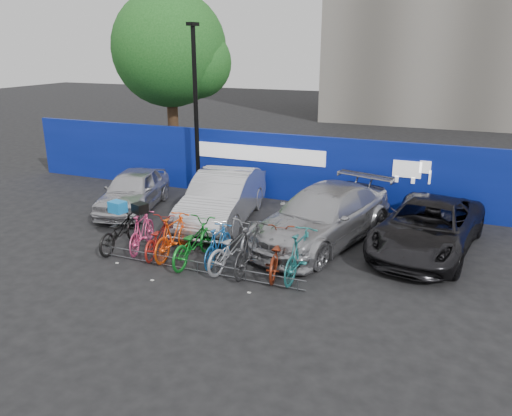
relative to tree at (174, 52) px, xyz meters
The scene contains 21 objects.
ground 13.14m from the tree, 56.03° to the right, with size 100.00×100.00×0.00m, color black.
hoarding 8.80m from the tree, 30.89° to the right, with size 22.00×0.18×2.40m.
tree is the anchor object (origin of this frame).
lamppost 6.14m from the tree, 52.49° to the right, with size 0.25×0.50×6.11m.
bike_rack 13.55m from the tree, 57.55° to the right, with size 5.60×0.03×0.30m.
car_0 8.64m from the tree, 71.40° to the right, with size 1.62×4.02×1.37m, color #BCBBC1.
car_1 10.05m from the tree, 50.87° to the right, with size 1.70×4.88×1.61m, color silver.
car_2 12.55m from the tree, 39.49° to the right, with size 2.19×5.37×1.56m, color #A9A9AE.
car_3 14.52m from the tree, 30.69° to the right, with size 2.31×5.00×1.39m, color black.
bike_0 11.75m from the tree, 68.12° to the right, with size 0.69×1.97×1.04m, color black.
bike_1 11.86m from the tree, 64.82° to the right, with size 0.50×1.76×1.06m, color #F04584.
bike_2 12.19m from the tree, 62.32° to the right, with size 0.63×1.81×0.95m, color #AC201A.
bike_3 12.34m from the tree, 60.21° to the right, with size 0.54×1.91×1.15m, color #EB470E.
bike_4 12.77m from the tree, 57.77° to the right, with size 0.72×2.07×1.09m, color #117620.
bike_5 12.97m from the tree, 54.83° to the right, with size 0.47×1.66×1.00m, color #1B63B5.
bike_6 13.26m from the tree, 53.35° to the right, with size 0.72×2.08×1.09m, color #9A9BA1.
bike_7 13.57m from the tree, 51.59° to the right, with size 0.57×2.02×1.21m, color #292A2C.
bike_8 13.87m from the tree, 49.06° to the right, with size 0.71×2.02×1.06m, color maroon.
bike_9 14.24m from the tree, 47.20° to the right, with size 0.56×1.98×1.19m, color #206C6D.
cargo_crate 11.50m from the tree, 68.12° to the right, with size 0.43×0.33×0.31m, color blue.
cargo_topcase 11.62m from the tree, 64.82° to the right, with size 0.36×0.33×0.27m, color black.
Camera 1 is at (5.60, -10.49, 5.39)m, focal length 35.00 mm.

